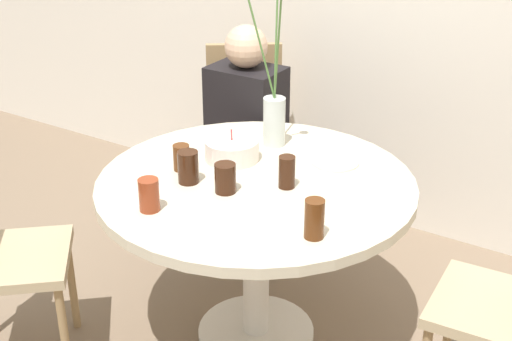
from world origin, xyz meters
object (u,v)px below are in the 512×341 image
(chair_left_flank, at_px, (245,126))
(side_plate, at_px, (335,162))
(flower_vase, at_px, (274,105))
(person_woman, at_px, (247,142))
(drink_glass_0, at_px, (149,195))
(drink_glass_2, at_px, (287,172))
(drink_glass_5, at_px, (188,167))
(drink_glass_4, at_px, (314,219))
(birthday_cake, at_px, (232,150))
(drink_glass_3, at_px, (181,158))
(drink_glass_1, at_px, (225,178))

(chair_left_flank, xyz_separation_m, side_plate, (0.75, -0.51, 0.19))
(flower_vase, height_order, person_woman, flower_vase)
(drink_glass_0, height_order, drink_glass_2, drink_glass_2)
(drink_glass_5, bearing_deg, person_woman, 108.88)
(side_plate, height_order, drink_glass_0, drink_glass_0)
(drink_glass_2, relative_size, person_woman, 0.11)
(side_plate, distance_m, drink_glass_4, 0.58)
(birthday_cake, xyz_separation_m, drink_glass_4, (0.56, -0.35, 0.02))
(drink_glass_5, bearing_deg, chair_left_flank, 111.47)
(chair_left_flank, relative_size, drink_glass_5, 7.63)
(birthday_cake, distance_m, drink_glass_0, 0.50)
(drink_glass_3, bearing_deg, side_plate, 38.25)
(chair_left_flank, bearing_deg, drink_glass_1, -96.10)
(flower_vase, relative_size, drink_glass_0, 6.45)
(drink_glass_0, height_order, drink_glass_4, drink_glass_4)
(drink_glass_0, bearing_deg, drink_glass_3, 108.62)
(chair_left_flank, height_order, flower_vase, flower_vase)
(side_plate, distance_m, drink_glass_3, 0.60)
(person_woman, bearing_deg, birthday_cake, -61.96)
(chair_left_flank, bearing_deg, drink_glass_4, -83.45)
(birthday_cake, height_order, flower_vase, flower_vase)
(birthday_cake, bearing_deg, person_woman, 118.04)
(birthday_cake, height_order, drink_glass_4, drink_glass_4)
(drink_glass_2, height_order, drink_glass_4, drink_glass_4)
(drink_glass_1, height_order, drink_glass_4, drink_glass_4)
(drink_glass_0, bearing_deg, drink_glass_5, 94.47)
(drink_glass_1, distance_m, drink_glass_5, 0.16)
(drink_glass_3, bearing_deg, chair_left_flank, 108.06)
(drink_glass_2, bearing_deg, flower_vase, 128.37)
(drink_glass_3, height_order, drink_glass_4, drink_glass_4)
(birthday_cake, relative_size, side_plate, 1.14)
(drink_glass_2, bearing_deg, birthday_cake, 163.04)
(chair_left_flank, bearing_deg, person_woman, -90.00)
(chair_left_flank, bearing_deg, drink_glass_5, -104.18)
(drink_glass_2, relative_size, drink_glass_5, 0.99)
(drink_glass_0, relative_size, drink_glass_5, 0.95)
(drink_glass_1, bearing_deg, drink_glass_5, -176.89)
(drink_glass_5, bearing_deg, side_plate, 49.10)
(chair_left_flank, distance_m, drink_glass_0, 1.28)
(person_woman, bearing_deg, drink_glass_0, -74.27)
(side_plate, height_order, drink_glass_5, drink_glass_5)
(birthday_cake, bearing_deg, flower_vase, 74.25)
(drink_glass_4, bearing_deg, side_plate, 109.92)
(side_plate, xyz_separation_m, drink_glass_5, (-0.38, -0.44, 0.06))
(drink_glass_4, height_order, drink_glass_5, drink_glass_4)
(flower_vase, bearing_deg, drink_glass_3, -113.15)
(chair_left_flank, distance_m, drink_glass_3, 0.95)
(flower_vase, distance_m, drink_glass_3, 0.45)
(drink_glass_0, bearing_deg, birthday_cake, 89.69)
(side_plate, bearing_deg, drink_glass_2, -101.21)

